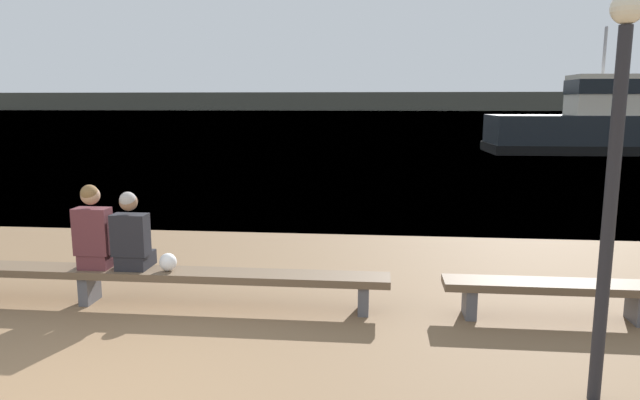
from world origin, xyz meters
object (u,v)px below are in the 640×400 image
shopping_bag (168,262)px  deck_lamp_post (615,156)px  bench_segment_right (553,290)px  person_right (132,237)px  tugboat_red (597,128)px  bench_main (89,274)px  person_left (94,232)px

shopping_bag → deck_lamp_post: bearing=-22.5°
shopping_bag → bench_segment_right: bearing=0.3°
bench_segment_right → deck_lamp_post: size_ratio=0.75×
shopping_bag → deck_lamp_post: deck_lamp_post is taller
person_right → tugboat_red: bearing=59.1°
bench_main → person_right: 0.73m
person_left → person_right: bearing=0.4°
person_left → bench_segment_right: 5.28m
bench_main → bench_segment_right: size_ratio=3.00×
person_right → deck_lamp_post: size_ratio=0.29×
person_right → bench_segment_right: (4.80, -0.01, -0.49)m
person_left → tugboat_red: (13.54, 21.85, 0.28)m
shopping_bag → tugboat_red: 25.28m
bench_main → tugboat_red: bearing=58.0°
person_left → person_right: 0.46m
bench_main → person_left: person_left is taller
person_right → bench_main: bearing=-178.8°
person_left → bench_segment_right: person_left is taller
shopping_bag → tugboat_red: tugboat_red is taller
shopping_bag → tugboat_red: (12.64, 21.88, 0.62)m
person_right → deck_lamp_post: deck_lamp_post is taller
person_left → person_right: size_ratio=1.08×
person_left → deck_lamp_post: (5.09, -1.76, 1.11)m
person_left → shopping_bag: person_left is taller
person_left → deck_lamp_post: 5.50m
bench_segment_right → deck_lamp_post: bearing=-95.5°
tugboat_red → deck_lamp_post: tugboat_red is taller
person_right → deck_lamp_post: bearing=-20.9°
bench_main → tugboat_red: size_ratio=0.72×
person_right → person_left: bearing=-179.6°
person_left → bench_segment_right: bearing=-0.1°
bench_main → deck_lamp_post: size_ratio=2.26×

